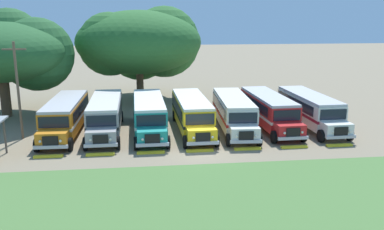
{
  "coord_description": "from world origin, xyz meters",
  "views": [
    {
      "loc": [
        -4.01,
        -28.66,
        9.74
      ],
      "look_at": [
        0.0,
        4.68,
        1.6
      ],
      "focal_mm": 38.77,
      "sensor_mm": 36.0,
      "label": 1
    }
  ],
  "objects_px": {
    "parked_bus_slot_1": "(105,114)",
    "parked_bus_slot_2": "(149,113)",
    "parked_bus_slot_0": "(65,115)",
    "parked_bus_slot_3": "(192,112)",
    "parked_bus_slot_6": "(310,108)",
    "utility_pole": "(18,88)",
    "broad_shade_tree": "(141,43)",
    "parked_bus_slot_4": "(234,111)",
    "secondary_tree": "(5,51)",
    "parked_bus_slot_5": "(269,109)"
  },
  "relations": [
    {
      "from": "parked_bus_slot_2",
      "to": "parked_bus_slot_5",
      "type": "xyz_separation_m",
      "value": [
        10.59,
        0.37,
        0.0
      ]
    },
    {
      "from": "parked_bus_slot_2",
      "to": "utility_pole",
      "type": "bearing_deg",
      "value": -86.08
    },
    {
      "from": "parked_bus_slot_2",
      "to": "utility_pole",
      "type": "relative_size",
      "value": 1.4
    },
    {
      "from": "parked_bus_slot_0",
      "to": "utility_pole",
      "type": "xyz_separation_m",
      "value": [
        -3.24,
        -1.23,
        2.55
      ]
    },
    {
      "from": "utility_pole",
      "to": "parked_bus_slot_3",
      "type": "bearing_deg",
      "value": 3.48
    },
    {
      "from": "parked_bus_slot_0",
      "to": "broad_shade_tree",
      "type": "distance_m",
      "value": 15.86
    },
    {
      "from": "parked_bus_slot_6",
      "to": "parked_bus_slot_0",
      "type": "bearing_deg",
      "value": -92.06
    },
    {
      "from": "parked_bus_slot_1",
      "to": "parked_bus_slot_2",
      "type": "xyz_separation_m",
      "value": [
        3.67,
        -0.31,
        0.0
      ]
    },
    {
      "from": "parked_bus_slot_1",
      "to": "secondary_tree",
      "type": "bearing_deg",
      "value": -128.1
    },
    {
      "from": "parked_bus_slot_3",
      "to": "parked_bus_slot_6",
      "type": "relative_size",
      "value": 1.0
    },
    {
      "from": "parked_bus_slot_4",
      "to": "parked_bus_slot_3",
      "type": "bearing_deg",
      "value": -87.16
    },
    {
      "from": "parked_bus_slot_0",
      "to": "utility_pole",
      "type": "distance_m",
      "value": 4.3
    },
    {
      "from": "parked_bus_slot_4",
      "to": "parked_bus_slot_5",
      "type": "distance_m",
      "value": 3.31
    },
    {
      "from": "parked_bus_slot_1",
      "to": "parked_bus_slot_6",
      "type": "height_order",
      "value": "same"
    },
    {
      "from": "parked_bus_slot_5",
      "to": "secondary_tree",
      "type": "bearing_deg",
      "value": -108.97
    },
    {
      "from": "parked_bus_slot_1",
      "to": "parked_bus_slot_3",
      "type": "relative_size",
      "value": 1.0
    },
    {
      "from": "parked_bus_slot_2",
      "to": "parked_bus_slot_6",
      "type": "xyz_separation_m",
      "value": [
        14.35,
        0.22,
        0.0
      ]
    },
    {
      "from": "parked_bus_slot_3",
      "to": "utility_pole",
      "type": "bearing_deg",
      "value": -87.64
    },
    {
      "from": "parked_bus_slot_0",
      "to": "broad_shade_tree",
      "type": "relative_size",
      "value": 0.73
    },
    {
      "from": "parked_bus_slot_3",
      "to": "parked_bus_slot_4",
      "type": "relative_size",
      "value": 1.0
    },
    {
      "from": "parked_bus_slot_0",
      "to": "parked_bus_slot_2",
      "type": "relative_size",
      "value": 1.0
    },
    {
      "from": "parked_bus_slot_0",
      "to": "parked_bus_slot_2",
      "type": "bearing_deg",
      "value": 88.17
    },
    {
      "from": "parked_bus_slot_3",
      "to": "broad_shade_tree",
      "type": "xyz_separation_m",
      "value": [
        -4.24,
        14.0,
        5.0
      ]
    },
    {
      "from": "parked_bus_slot_3",
      "to": "utility_pole",
      "type": "relative_size",
      "value": 1.4
    },
    {
      "from": "parked_bus_slot_4",
      "to": "parked_bus_slot_5",
      "type": "relative_size",
      "value": 1.0
    },
    {
      "from": "parked_bus_slot_1",
      "to": "utility_pole",
      "type": "bearing_deg",
      "value": -80.42
    },
    {
      "from": "parked_bus_slot_3",
      "to": "parked_bus_slot_4",
      "type": "xyz_separation_m",
      "value": [
        3.64,
        -0.01,
        0.0
      ]
    },
    {
      "from": "parked_bus_slot_0",
      "to": "parked_bus_slot_3",
      "type": "distance_m",
      "value": 10.67
    },
    {
      "from": "parked_bus_slot_0",
      "to": "parked_bus_slot_2",
      "type": "xyz_separation_m",
      "value": [
        6.99,
        -0.33,
        0.0
      ]
    },
    {
      "from": "parked_bus_slot_4",
      "to": "broad_shade_tree",
      "type": "distance_m",
      "value": 16.83
    },
    {
      "from": "parked_bus_slot_0",
      "to": "parked_bus_slot_3",
      "type": "height_order",
      "value": "same"
    },
    {
      "from": "parked_bus_slot_2",
      "to": "broad_shade_tree",
      "type": "height_order",
      "value": "broad_shade_tree"
    },
    {
      "from": "utility_pole",
      "to": "broad_shade_tree",
      "type": "bearing_deg",
      "value": 56.95
    },
    {
      "from": "parked_bus_slot_0",
      "to": "parked_bus_slot_5",
      "type": "relative_size",
      "value": 1.0
    },
    {
      "from": "parked_bus_slot_0",
      "to": "utility_pole",
      "type": "height_order",
      "value": "utility_pole"
    },
    {
      "from": "parked_bus_slot_2",
      "to": "secondary_tree",
      "type": "relative_size",
      "value": 0.82
    },
    {
      "from": "parked_bus_slot_1",
      "to": "secondary_tree",
      "type": "height_order",
      "value": "secondary_tree"
    },
    {
      "from": "parked_bus_slot_0",
      "to": "broad_shade_tree",
      "type": "height_order",
      "value": "broad_shade_tree"
    },
    {
      "from": "parked_bus_slot_2",
      "to": "parked_bus_slot_6",
      "type": "distance_m",
      "value": 14.35
    },
    {
      "from": "parked_bus_slot_3",
      "to": "secondary_tree",
      "type": "xyz_separation_m",
      "value": [
        -17.27,
        7.9,
        4.71
      ]
    },
    {
      "from": "parked_bus_slot_4",
      "to": "secondary_tree",
      "type": "bearing_deg",
      "value": -107.72
    },
    {
      "from": "parked_bus_slot_3",
      "to": "utility_pole",
      "type": "xyz_separation_m",
      "value": [
        -13.9,
        -0.85,
        2.55
      ]
    },
    {
      "from": "parked_bus_slot_5",
      "to": "parked_bus_slot_6",
      "type": "bearing_deg",
      "value": 85.84
    },
    {
      "from": "parked_bus_slot_4",
      "to": "parked_bus_slot_5",
      "type": "bearing_deg",
      "value": 100.7
    },
    {
      "from": "parked_bus_slot_3",
      "to": "secondary_tree",
      "type": "bearing_deg",
      "value": -115.7
    },
    {
      "from": "parked_bus_slot_4",
      "to": "parked_bus_slot_6",
      "type": "height_order",
      "value": "same"
    },
    {
      "from": "parked_bus_slot_1",
      "to": "broad_shade_tree",
      "type": "height_order",
      "value": "broad_shade_tree"
    },
    {
      "from": "broad_shade_tree",
      "to": "secondary_tree",
      "type": "height_order",
      "value": "broad_shade_tree"
    },
    {
      "from": "parked_bus_slot_6",
      "to": "broad_shade_tree",
      "type": "height_order",
      "value": "broad_shade_tree"
    },
    {
      "from": "parked_bus_slot_6",
      "to": "parked_bus_slot_4",
      "type": "bearing_deg",
      "value": -89.41
    }
  ]
}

